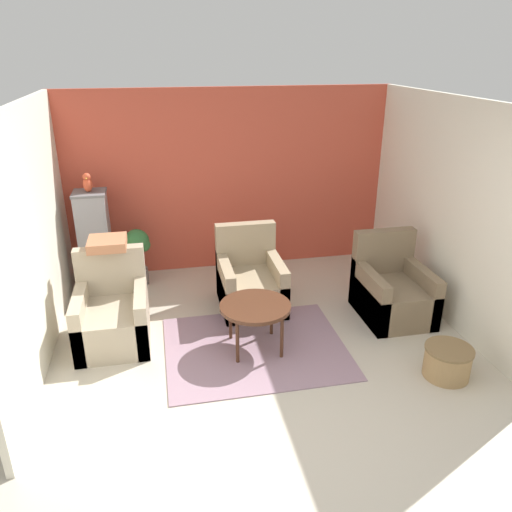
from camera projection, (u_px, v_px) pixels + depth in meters
name	position (u px, v px, depth m)	size (l,w,h in m)	color
ground_plane	(299.00, 436.00, 4.03)	(20.00, 20.00, 0.00)	beige
wall_back_accent	(230.00, 181.00, 6.75)	(4.42, 0.06, 2.44)	#C64C38
wall_left	(31.00, 238.00, 4.74)	(0.06, 3.51, 2.44)	silver
wall_right	(448.00, 210.00, 5.54)	(0.06, 3.51, 2.44)	silver
area_rug	(255.00, 347.00, 5.20)	(1.85, 1.53, 0.01)	gray
coffee_table	(255.00, 309.00, 5.02)	(0.72, 0.72, 0.51)	#472819
armchair_left	(113.00, 316.00, 5.24)	(0.73, 0.87, 0.94)	tan
armchair_right	(392.00, 292.00, 5.74)	(0.73, 0.87, 0.94)	#7A664C
armchair_middle	(250.00, 283.00, 5.96)	(0.73, 0.87, 0.94)	#9E896B
birdcage	(96.00, 244.00, 6.26)	(0.48, 0.48, 1.29)	slate
parrot	(88.00, 183.00, 5.96)	(0.11, 0.20, 0.24)	#D14C2D
potted_plant	(137.00, 249.00, 6.42)	(0.36, 0.33, 0.76)	#66605B
wicker_basket	(447.00, 361.00, 4.70)	(0.45, 0.45, 0.31)	#A37F51
throw_pillow	(107.00, 243.00, 5.25)	(0.39, 0.39, 0.10)	#B2704C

